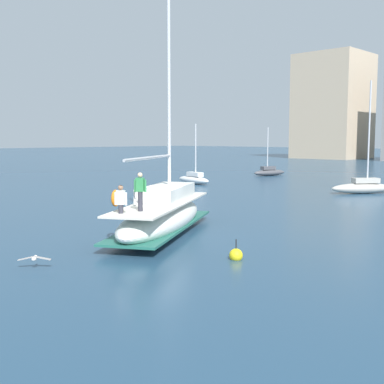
{
  "coord_description": "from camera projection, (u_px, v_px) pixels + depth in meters",
  "views": [
    {
      "loc": [
        16.35,
        -14.79,
        4.41
      ],
      "look_at": [
        -0.18,
        2.44,
        1.8
      ],
      "focal_mm": 45.93,
      "sensor_mm": 36.0,
      "label": 1
    }
  ],
  "objects": [
    {
      "name": "moored_cutter_left",
      "position": [
        363.0,
        186.0,
        39.43
      ],
      "size": [
        4.16,
        4.91,
        8.96
      ],
      "color": "#B7B2A8",
      "rests_on": "ground"
    },
    {
      "name": "seagull",
      "position": [
        34.0,
        258.0,
        16.67
      ],
      "size": [
        0.85,
        0.9,
        0.17
      ],
      "color": "silver",
      "rests_on": "ground"
    },
    {
      "name": "moored_sloop_near",
      "position": [
        194.0,
        179.0,
        47.95
      ],
      "size": [
        4.79,
        1.9,
        5.82
      ],
      "color": "white",
      "rests_on": "ground"
    },
    {
      "name": "main_sailboat",
      "position": [
        163.0,
        214.0,
        22.75
      ],
      "size": [
        6.84,
        9.53,
        12.32
      ],
      "color": "white",
      "rests_on": "ground"
    },
    {
      "name": "ground_plane",
      "position": [
        158.0,
        236.0,
        22.34
      ],
      "size": [
        400.0,
        400.0,
        0.0
      ],
      "primitive_type": "plane",
      "color": "navy"
    },
    {
      "name": "mooring_buoy",
      "position": [
        236.0,
        255.0,
        17.96
      ],
      "size": [
        0.5,
        0.5,
        0.85
      ],
      "color": "yellow",
      "rests_on": "ground"
    },
    {
      "name": "moored_catamaran",
      "position": [
        269.0,
        172.0,
        58.37
      ],
      "size": [
        2.27,
        4.6,
        5.71
      ],
      "color": "#4C4C51",
      "rests_on": "ground"
    }
  ]
}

